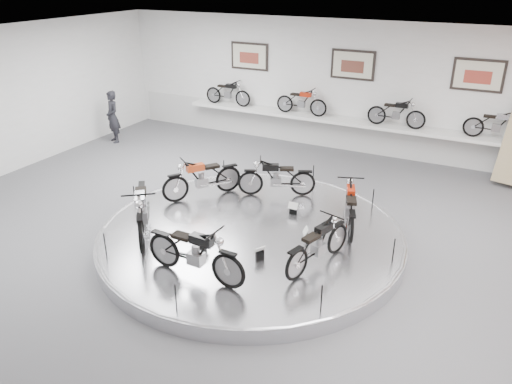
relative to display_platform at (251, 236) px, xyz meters
The scene contains 21 objects.
floor 0.34m from the display_platform, 90.00° to the right, with size 16.00×16.00×0.00m, color #525254.
ceiling 3.86m from the display_platform, 90.00° to the right, with size 16.00×16.00×0.00m, color white.
wall_back 6.95m from the display_platform, 90.00° to the left, with size 16.00×16.00×0.00m, color silver.
dado_band 6.69m from the display_platform, 90.00° to the left, with size 15.68×0.04×1.10m, color #BCBCBA.
display_platform is the anchor object (origin of this frame).
platform_rim 0.12m from the display_platform, ahead, with size 6.40×6.40×0.10m, color #B2B2BA.
shelf 6.46m from the display_platform, 90.00° to the left, with size 11.00×0.55×0.10m, color silver.
poster_left 7.94m from the display_platform, 117.72° to the left, with size 1.35×0.06×0.88m, color beige.
poster_center 7.13m from the display_platform, 90.00° to the left, with size 1.35×0.06×0.88m, color beige.
poster_right 7.94m from the display_platform, 62.28° to the left, with size 1.35×0.06×0.88m, color beige.
shelf_bike_a 7.76m from the display_platform, 123.27° to the left, with size 1.22×0.42×0.73m, color black, non-canonical shape.
shelf_bike_b 6.69m from the display_platform, 103.19° to the left, with size 1.22×0.42×0.73m, color #991F0A, non-canonical shape.
shelf_bike_c 6.69m from the display_platform, 76.81° to the left, with size 1.22×0.42×0.73m, color black, non-canonical shape.
shelf_bike_d 7.76m from the display_platform, 56.73° to the left, with size 1.22×0.42×0.73m, color #A9A9AE, non-canonical shape.
bike_a 2.19m from the display_platform, 31.73° to the left, with size 1.66×0.59×0.98m, color #991F0A, non-canonical shape.
bike_b 1.99m from the display_platform, 98.21° to the left, with size 1.59×0.56×0.93m, color black, non-canonical shape.
bike_c 2.17m from the display_platform, 151.53° to the left, with size 1.70×0.60×1.00m, color #BC3F18, non-canonical shape.
bike_d 2.34m from the display_platform, 149.54° to the right, with size 1.90×0.67×1.12m, color #A9A9AE, non-canonical shape.
bike_e 2.09m from the display_platform, 92.25° to the right, with size 1.74×0.61×1.02m, color black, non-canonical shape.
bike_f 1.94m from the display_platform, 20.59° to the right, with size 1.57×0.55×0.92m, color black, non-canonical shape.
visitor 8.25m from the display_platform, 151.23° to the left, with size 0.63×0.41×1.71m, color black.
Camera 1 is at (4.29, -7.91, 5.36)m, focal length 35.00 mm.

